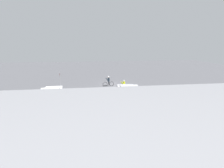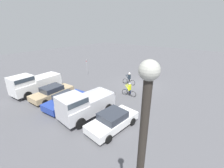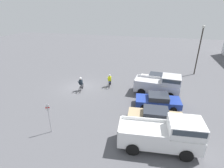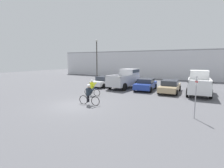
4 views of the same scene
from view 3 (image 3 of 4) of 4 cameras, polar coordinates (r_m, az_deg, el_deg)
The scene contains 10 objects.
ground_plane at distance 21.92m, azimuth -10.41°, elevation -1.02°, with size 80.00×80.00×0.00m, color #56565B.
sedan_0 at distance 22.88m, azimuth 14.41°, elevation 1.57°, with size 2.26×4.38×1.37m.
pickup_truck_0 at distance 20.08m, azimuth 15.57°, elevation -0.18°, with size 2.62×5.01×2.34m.
sedan_1 at distance 17.82m, azimuth 14.76°, elevation -5.26°, with size 2.35×4.47×1.34m.
sedan_2 at distance 15.42m, azimuth 13.94°, elevation -10.23°, with size 2.15×4.67×1.34m.
pickup_truck_1 at distance 12.92m, azimuth 17.18°, elevation -15.27°, with size 2.57×5.68×2.38m.
cyclist_0 at distance 20.73m, azimuth -10.12°, elevation 0.05°, with size 1.82×0.51×1.68m.
cyclist_1 at distance 21.48m, azimuth -0.75°, elevation 1.18°, with size 1.73×0.50×1.61m.
fire_lane_sign at distance 14.38m, azimuth -19.94°, elevation -9.64°, with size 0.16×0.28×2.58m.
lamppost at distance 27.35m, azimuth 26.67°, elevation 10.78°, with size 0.36×0.36×6.85m.
Camera 3 is at (17.95, 8.55, 9.22)m, focal length 28.00 mm.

